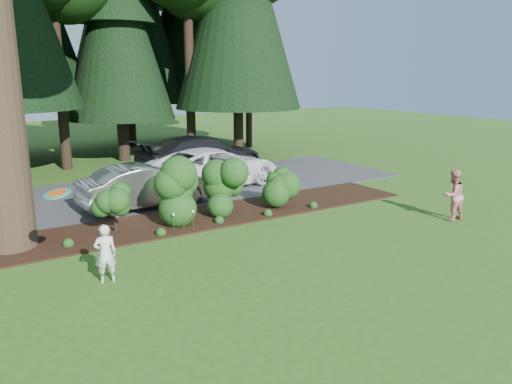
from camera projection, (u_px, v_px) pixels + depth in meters
ground at (235, 254)px, 12.30m from camera, size 80.00×80.00×0.00m
mulch_bed at (181, 221)px, 14.97m from camera, size 16.00×2.50×0.05m
driveway at (134, 193)px, 18.46m from camera, size 22.00×6.00×0.03m
shrub_row at (205, 193)px, 15.09m from camera, size 6.53×1.60×1.61m
lily_cluster at (183, 214)px, 14.00m from camera, size 0.69×0.09×0.57m
car_silver_wagon at (147, 186)px, 16.38m from camera, size 4.43×1.81×1.43m
car_white_suv at (214, 167)px, 19.32m from camera, size 5.83×3.42×1.52m
car_dark_suv at (201, 155)px, 21.50m from camera, size 6.23×3.36×1.71m
child at (105, 254)px, 10.52m from camera, size 0.51×0.38×1.28m
adult at (453, 195)px, 14.99m from camera, size 0.79×0.63×1.55m
frisbee at (57, 194)px, 9.62m from camera, size 0.53×0.52×0.16m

